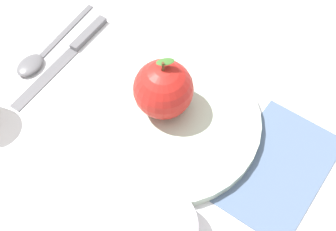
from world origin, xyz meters
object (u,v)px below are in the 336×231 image
apple (162,91)px  side_bowl (153,230)px  dinner_plate (168,120)px  spoon (39,57)px  knife (70,52)px  linen_napkin (276,170)px

apple → side_bowl: bearing=-152.7°
dinner_plate → spoon: 0.23m
spoon → knife: bearing=-47.4°
spoon → linen_napkin: size_ratio=0.98×
dinner_plate → knife: dinner_plate is taller
dinner_plate → linen_napkin: bearing=-87.2°
dinner_plate → side_bowl: side_bowl is taller
linen_napkin → spoon: bearing=90.8°
knife → spoon: 0.05m
knife → spoon: size_ratio=1.18×
apple → linen_napkin: 0.18m
knife → dinner_plate: bearing=-100.0°
dinner_plate → apple: bearing=61.6°
apple → spoon: 0.23m
apple → dinner_plate: bearing=-118.4°
dinner_plate → apple: (0.01, 0.01, 0.05)m
dinner_plate → knife: size_ratio=1.22×
apple → linen_napkin: bearing=-89.9°
side_bowl → linen_napkin: 0.19m
dinner_plate → knife: (0.03, 0.20, -0.01)m
dinner_plate → side_bowl: size_ratio=2.48×
apple → knife: (0.03, 0.18, -0.05)m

